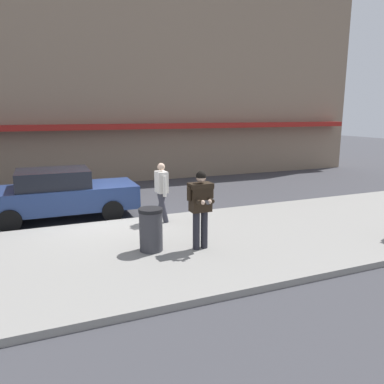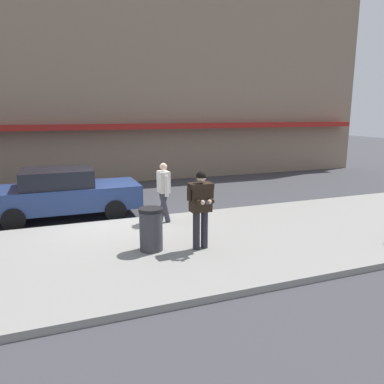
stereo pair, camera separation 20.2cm
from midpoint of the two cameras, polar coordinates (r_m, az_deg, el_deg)
The scene contains 8 objects.
ground_plane at distance 11.41m, azimuth -13.14°, elevation -4.64°, with size 80.00×80.00×0.00m, color #3D3D42.
sidewalk at distance 8.97m, azimuth -3.66°, elevation -8.45°, with size 32.00×5.30×0.14m, color gray.
curb_paint_line at distance 11.64m, azimuth -8.32°, elevation -4.10°, with size 28.00×0.12×0.01m, color silver.
storefront_facade at distance 19.66m, azimuth -15.36°, elevation 18.92°, with size 28.00×4.70×11.47m.
parked_sedan_mid at distance 12.08m, azimuth -20.03°, elevation -0.27°, with size 4.51×1.95×1.54m.
man_texting_on_phone at distance 8.38m, azimuth 0.63°, elevation -1.45°, with size 0.65×0.59×1.81m.
pedestrian_in_light_coat at distance 10.56m, azimuth -5.20°, elevation 0.49°, with size 0.33×0.60×1.70m.
trash_bin at distance 8.49m, azimuth -6.95°, elevation -5.69°, with size 0.55×0.55×0.98m.
Camera 1 is at (-1.80, -10.78, 3.19)m, focal length 35.00 mm.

